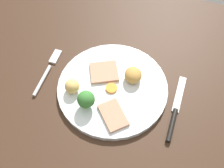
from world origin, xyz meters
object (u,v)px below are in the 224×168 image
Objects in this scene: fork at (48,70)px; knife at (175,113)px; roast_potato_left at (133,75)px; carrot_coin_front at (112,90)px; meat_slice_under at (104,72)px; dinner_plate at (112,88)px; roast_potato_right at (72,86)px; meat_slice_main at (113,115)px; broccoli_floret at (86,100)px.

fork is 34.14cm from knife.
fork is at bearing 87.17° from knife.
carrot_coin_front is (-3.77, -4.99, -1.37)cm from roast_potato_left.
meat_slice_under is 14.98cm from fork.
dinner_plate reaches higher than knife.
dinner_plate is 1.52cm from carrot_coin_front.
roast_potato_right is 25.33cm from knife.
carrot_coin_front is at bearing 19.66° from roast_potato_right.
roast_potato_left is at bearing -81.16° from fork.
roast_potato_right is at bearing 95.37° from knife.
dinner_plate is at bearing -136.89° from roast_potato_left.
fork is at bearing 161.07° from meat_slice_main.
fork is (-21.92, -4.36, -2.67)cm from roast_potato_left.
dinner_plate is 7.41× the size of roast_potato_right.
carrot_coin_front is 7.73cm from broccoli_floret.
fork is at bearing -166.25° from meat_slice_under.
dinner_plate is 5.83× the size of roast_potato_left.
meat_slice_under is 10.48cm from broccoli_floret.
dinner_plate is 1.48× the size of knife.
fork is (-18.15, 0.63, -1.30)cm from carrot_coin_front.
knife is (19.64, -4.56, -1.35)cm from meat_slice_under.
roast_potato_left is at bearing 52.92° from carrot_coin_front.
roast_potato_right is (-12.82, -8.22, 0.07)cm from roast_potato_left.
knife is at bearing -13.06° from meat_slice_under.
meat_slice_under is 1.48× the size of roast_potato_left.
broccoli_floret is (-4.16, -6.02, 2.52)cm from carrot_coin_front.
roast_potato_right reaches higher than dinner_plate.
dinner_plate is 3.67× the size of meat_slice_main.
meat_slice_under reaches higher than fork.
broccoli_floret is at bearing -92.77° from meat_slice_under.
knife is at bearing -23.74° from roast_potato_left.
meat_slice_main is 0.40× the size of knife.
broccoli_floret reaches higher than fork.
carrot_coin_front is at bearing 55.37° from broccoli_floret.
meat_slice_under is 1.88× the size of roast_potato_right.
broccoli_floret reaches higher than roast_potato_left.
carrot_coin_front is at bearing -127.08° from roast_potato_left.
dinner_plate is at bearing 26.54° from roast_potato_right.
knife is (25.03, 2.85, -2.68)cm from roast_potato_right.
knife is at bearing 24.67° from meat_slice_main.
carrot_coin_front reaches higher than fork.
knife reaches higher than fork.
broccoli_floret reaches higher than meat_slice_under.
dinner_plate is 5.54× the size of broccoli_floret.
roast_potato_left reaches higher than meat_slice_under.
meat_slice_main is (3.05, -7.59, 1.10)cm from dinner_plate.
dinner_plate is 9.97cm from roast_potato_right.
roast_potato_left is at bearing 43.11° from dinner_plate.
meat_slice_under is 9.26cm from roast_potato_right.
meat_slice_main is 0.49× the size of fork.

